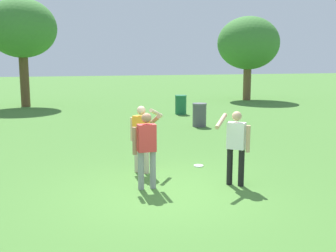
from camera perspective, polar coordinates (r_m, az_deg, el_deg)
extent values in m
plane|color=#447530|center=(8.52, -0.39, -9.42)|extent=(120.00, 120.00, 0.00)
cylinder|color=#B7AD93|center=(9.98, -4.36, -4.17)|extent=(0.13, 0.13, 0.82)
cylinder|color=#B7AD93|center=(9.86, -3.05, -4.33)|extent=(0.13, 0.13, 0.82)
cube|color=orange|center=(9.78, -3.75, -0.26)|extent=(0.43, 0.42, 0.58)
sphere|color=beige|center=(9.72, -3.78, 2.21)|extent=(0.21, 0.21, 0.21)
cylinder|color=beige|center=(9.92, -5.06, -0.44)|extent=(0.09, 0.09, 0.58)
cylinder|color=beige|center=(9.84, -1.68, 1.83)|extent=(0.45, 0.49, 0.28)
cylinder|color=black|center=(9.01, 10.24, -5.78)|extent=(0.13, 0.13, 0.82)
cylinder|color=black|center=(9.08, 8.65, -5.63)|extent=(0.13, 0.13, 0.82)
cube|color=white|center=(8.89, 9.57, -1.34)|extent=(0.43, 0.42, 0.58)
sphere|color=tan|center=(8.82, 9.64, 1.37)|extent=(0.21, 0.21, 0.21)
cylinder|color=tan|center=(8.83, 11.18, -1.79)|extent=(0.09, 0.09, 0.58)
cylinder|color=tan|center=(8.65, 7.48, 0.70)|extent=(0.45, 0.49, 0.28)
cylinder|color=gray|center=(8.67, -3.82, -6.27)|extent=(0.13, 0.13, 0.82)
cylinder|color=gray|center=(8.72, -2.14, -6.15)|extent=(0.13, 0.13, 0.82)
cube|color=#D83838|center=(8.53, -3.02, -1.68)|extent=(0.38, 0.22, 0.58)
sphere|color=#9E7051|center=(8.46, -3.04, 1.15)|extent=(0.21, 0.21, 0.21)
cylinder|color=#9E7051|center=(8.49, -4.72, -2.10)|extent=(0.09, 0.09, 0.58)
cylinder|color=#9E7051|center=(8.80, -1.78, 0.92)|extent=(0.09, 0.58, 0.28)
cylinder|color=white|center=(10.60, 4.30, -5.58)|extent=(0.25, 0.25, 0.03)
cylinder|color=#515156|center=(16.72, 4.43, 1.47)|extent=(0.56, 0.56, 0.90)
cylinder|color=slate|center=(16.66, 4.45, 3.10)|extent=(0.59, 0.59, 0.06)
cylinder|color=#1E663D|center=(20.38, 1.80, 2.92)|extent=(0.56, 0.56, 0.90)
cylinder|color=#287A4B|center=(20.33, 1.81, 4.26)|extent=(0.59, 0.59, 0.06)
cylinder|color=brown|center=(25.07, -19.51, 6.47)|extent=(0.52, 0.52, 3.40)
ellipsoid|color=#3D7A33|center=(25.11, -19.87, 12.82)|extent=(3.94, 3.94, 3.35)
cylinder|color=brown|center=(28.02, 11.05, 6.33)|extent=(0.52, 0.52, 2.66)
ellipsoid|color=#3D7A33|center=(28.00, 11.21, 11.35)|extent=(4.10, 4.10, 3.48)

